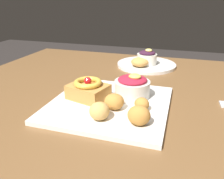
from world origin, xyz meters
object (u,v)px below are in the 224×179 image
Objects in this scene: fritter_back at (114,102)px; back_plate at (146,65)px; fritter_extra at (99,111)px; front_plate at (110,104)px; back_pastry at (140,62)px; fritter_middle at (139,115)px; fritter_front at (142,104)px; berry_ramekin at (132,87)px; back_ramekin at (147,57)px; cake_slice at (88,90)px.

fritter_back is 0.20× the size of back_plate.
back_plate is at bearing 86.96° from fritter_extra.
back_pastry is at bearing 87.91° from front_plate.
front_plate is 0.13m from fritter_middle.
back_pastry reaches higher than fritter_front.
back_pastry is (-0.01, 0.39, -0.00)m from fritter_back.
fritter_back is (-0.03, -0.09, -0.01)m from berry_ramekin.
front_plate is 6.17× the size of fritter_back.
back_ramekin reaches higher than front_plate.
berry_ramekin is (0.05, 0.05, 0.04)m from front_plate.
fritter_front reaches higher than back_plate.
front_plate is 4.41× the size of back_pastry.
back_pastry is at bearing 89.05° from fritter_extra.
fritter_back is (0.02, -0.04, 0.03)m from front_plate.
back_ramekin is (0.00, -0.01, 0.03)m from back_plate.
fritter_extra is (-0.02, -0.06, 0.00)m from fritter_back.
fritter_back is at bearing -91.17° from back_plate.
cake_slice is 0.12m from fritter_extra.
berry_ramekin reaches higher than back_ramekin.
cake_slice reaches higher than fritter_back.
back_pastry is at bearing -118.80° from back_ramekin.
cake_slice is 0.12m from berry_ramekin.
fritter_back is at bearing 73.37° from fritter_extra.
berry_ramekin is at bearing 118.89° from fritter_front.
back_ramekin reaches higher than fritter_extra.
fritter_middle is at bearing -43.04° from front_plate.
fritter_back is at bearing -57.09° from front_plate.
back_pastry is at bearing 96.84° from berry_ramekin.
front_plate is at bearing 136.96° from fritter_middle.
berry_ramekin reaches higher than fritter_middle.
fritter_middle reaches higher than fritter_extra.
berry_ramekin reaches higher than back_plate.
fritter_front is (0.15, -0.03, -0.01)m from cake_slice.
cake_slice is at bearing -156.87° from berry_ramekin.
back_ramekin is (0.03, 0.48, 0.01)m from fritter_extra.
fritter_back is 0.72× the size of back_pastry.
fritter_back reaches higher than back_pastry.
fritter_extra is 0.20× the size of back_plate.
fritter_back is 0.39m from back_pastry.
back_ramekin is at bearing -76.17° from back_plate.
front_plate is at bearing -4.70° from cake_slice.
berry_ramekin is 1.98× the size of fritter_back.
back_plate is at bearing 76.47° from cake_slice.
fritter_middle is at bearing 2.83° from fritter_extra.
back_plate is at bearing 69.79° from back_pastry.
back_pastry is at bearing 91.50° from fritter_back.
cake_slice is 1.48× the size of back_ramekin.
berry_ramekin is at bearing -87.66° from back_ramekin.
front_plate is at bearing -92.09° from back_pastry.
back_pastry is (-0.02, -0.05, 0.02)m from back_plate.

